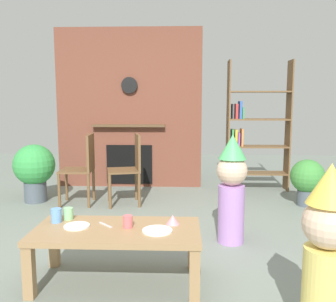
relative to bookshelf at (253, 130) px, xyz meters
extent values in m
plane|color=gray|center=(-1.32, -2.40, -0.90)|extent=(12.00, 12.00, 0.00)
cube|color=brown|center=(-1.85, 0.20, 0.30)|extent=(2.20, 0.18, 2.40)
cube|color=black|center=(-1.85, 0.10, -0.55)|extent=(0.70, 0.02, 0.60)
cube|color=brown|center=(-1.85, 0.06, 0.05)|extent=(1.10, 0.10, 0.04)
cylinder|color=black|center=(-1.83, 0.08, 0.65)|extent=(0.24, 0.04, 0.24)
cube|color=brown|center=(-0.36, 0.00, 0.05)|extent=(0.02, 0.28, 1.90)
cube|color=brown|center=(0.52, 0.00, 0.05)|extent=(0.02, 0.28, 1.90)
cube|color=brown|center=(0.08, 0.00, -0.65)|extent=(0.86, 0.28, 0.02)
cube|color=brown|center=(0.08, 0.00, -0.25)|extent=(0.86, 0.28, 0.02)
cube|color=brown|center=(0.08, 0.00, 0.15)|extent=(0.86, 0.28, 0.02)
cube|color=brown|center=(0.08, 0.00, 0.55)|extent=(0.86, 0.28, 0.02)
cube|color=#B23333|center=(-0.30, 0.00, -0.53)|extent=(0.03, 0.20, 0.20)
cube|color=#3359A5|center=(-0.26, 0.00, -0.54)|extent=(0.02, 0.20, 0.20)
cube|color=#3F8C4C|center=(-0.30, 0.00, -0.11)|extent=(0.03, 0.20, 0.24)
cube|color=gold|center=(-0.25, 0.00, -0.12)|extent=(0.04, 0.20, 0.24)
cube|color=#8C4C99|center=(-0.21, 0.00, -0.14)|extent=(0.03, 0.20, 0.20)
cube|color=#D87F3F|center=(-0.16, 0.00, -0.11)|extent=(0.03, 0.20, 0.25)
cube|color=#4C4C51|center=(-0.30, 0.00, 0.27)|extent=(0.02, 0.20, 0.21)
cube|color=#B23333|center=(-0.25, 0.00, 0.27)|extent=(0.04, 0.20, 0.22)
cube|color=#3359A5|center=(-0.19, 0.00, 0.29)|extent=(0.04, 0.20, 0.26)
cube|color=#3F8C4C|center=(-0.16, 0.00, 0.25)|extent=(0.02, 0.20, 0.17)
cube|color=#9E7A51|center=(-1.51, -2.88, -0.51)|extent=(1.19, 0.57, 0.04)
cube|color=#9E7A51|center=(-2.06, -3.12, -0.71)|extent=(0.07, 0.07, 0.37)
cube|color=#9E7A51|center=(-0.96, -3.12, -0.71)|extent=(0.07, 0.07, 0.37)
cube|color=#9E7A51|center=(-2.06, -2.64, -0.71)|extent=(0.07, 0.07, 0.37)
cube|color=#9E7A51|center=(-0.96, -2.64, -0.71)|extent=(0.07, 0.07, 0.37)
cylinder|color=#E5666B|center=(-1.43, -2.86, -0.44)|extent=(0.07, 0.07, 0.09)
cylinder|color=#669EE0|center=(-1.98, -2.76, -0.44)|extent=(0.08, 0.08, 0.11)
cylinder|color=#8CD18C|center=(-1.92, -2.69, -0.44)|extent=(0.07, 0.07, 0.09)
cylinder|color=white|center=(-1.80, -2.86, -0.48)|extent=(0.19, 0.19, 0.01)
cylinder|color=white|center=(-1.21, -2.93, -0.48)|extent=(0.21, 0.21, 0.01)
cone|color=pink|center=(-1.11, -2.77, -0.45)|extent=(0.10, 0.10, 0.07)
cube|color=silver|center=(-1.60, -2.82, -0.48)|extent=(0.12, 0.12, 0.01)
cylinder|color=#E0CC66|center=(-0.26, -3.48, -0.63)|extent=(0.24, 0.24, 0.53)
sphere|color=beige|center=(-0.26, -3.48, -0.23)|extent=(0.27, 0.27, 0.27)
cone|color=#F2D14C|center=(-0.26, -3.48, -0.01)|extent=(0.25, 0.25, 0.22)
cylinder|color=#B27FCC|center=(-0.58, -2.08, -0.62)|extent=(0.24, 0.24, 0.54)
sphere|color=beige|center=(-0.58, -2.08, -0.21)|extent=(0.28, 0.28, 0.28)
cone|color=#4CB766|center=(-0.58, -2.08, 0.01)|extent=(0.25, 0.25, 0.22)
cube|color=brown|center=(-2.38, -0.87, -0.46)|extent=(0.43, 0.43, 0.02)
cube|color=brown|center=(-2.20, -0.86, -0.22)|extent=(0.06, 0.40, 0.45)
cylinder|color=brown|center=(-2.57, -0.70, -0.68)|extent=(0.04, 0.04, 0.43)
cylinder|color=brown|center=(-2.55, -1.06, -0.68)|extent=(0.04, 0.04, 0.43)
cylinder|color=brown|center=(-2.22, -0.68, -0.68)|extent=(0.04, 0.04, 0.43)
cylinder|color=brown|center=(-2.19, -1.04, -0.68)|extent=(0.04, 0.04, 0.43)
cube|color=brown|center=(-1.78, -0.86, -0.46)|extent=(0.48, 0.48, 0.02)
cube|color=brown|center=(-1.60, -0.82, -0.22)|extent=(0.12, 0.40, 0.45)
cylinder|color=brown|center=(-2.00, -0.72, -0.68)|extent=(0.04, 0.04, 0.43)
cylinder|color=brown|center=(-1.92, -1.07, -0.68)|extent=(0.04, 0.04, 0.43)
cylinder|color=brown|center=(-1.65, -0.64, -0.68)|extent=(0.04, 0.04, 0.43)
cylinder|color=brown|center=(-1.57, -0.99, -0.68)|extent=(0.04, 0.04, 0.43)
cylinder|color=#4C5660|center=(0.54, -0.83, -0.80)|extent=(0.23, 0.23, 0.20)
sphere|color=#3F8B3B|center=(0.54, -0.83, -0.52)|extent=(0.42, 0.42, 0.42)
cylinder|color=#4C5660|center=(-2.97, -0.78, -0.76)|extent=(0.28, 0.28, 0.27)
sphere|color=green|center=(-2.97, -0.78, -0.40)|extent=(0.53, 0.53, 0.53)
camera|label=1|loc=(-1.04, -5.35, 0.41)|focal=38.69mm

